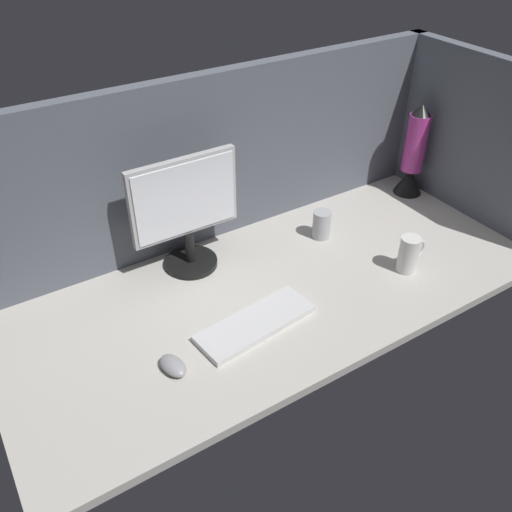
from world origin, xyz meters
TOP-DOWN VIEW (x-y plane):
  - ground_plane at (0.00, 0.00)cm, footprint 180.00×80.00cm
  - cubicle_wall_back at (0.00, 37.50)cm, footprint 180.00×5.00cm
  - cubicle_wall_side at (87.50, 0.00)cm, footprint 5.00×80.00cm
  - monitor at (-20.19, 25.11)cm, footprint 36.60×18.00cm
  - keyboard at (-17.75, -12.90)cm, footprint 38.26×17.19cm
  - mouse at (-45.78, -15.64)cm, footprint 7.21×10.44cm
  - mug_ceramic_white at (39.97, -16.97)cm, footprint 10.83×6.68cm
  - mug_steel at (27.78, 14.29)cm, footprint 6.64×6.64cm
  - lava_lamp at (78.50, 21.32)cm, footprint 11.52×11.52cm

SIDE VIEW (x-z plane):
  - ground_plane at x=0.00cm, z-range -3.00..0.00cm
  - keyboard at x=-17.75cm, z-range 0.00..2.00cm
  - mouse at x=-45.78cm, z-range 0.00..3.40cm
  - mug_steel at x=27.78cm, z-range 0.00..10.49cm
  - mug_ceramic_white at x=39.97cm, z-range 0.05..13.00cm
  - lava_lamp at x=78.50cm, z-range -3.04..34.67cm
  - monitor at x=-20.19cm, z-range 1.63..41.01cm
  - cubicle_wall_back at x=0.00cm, z-range 0.00..59.30cm
  - cubicle_wall_side at x=87.50cm, z-range 0.00..59.30cm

